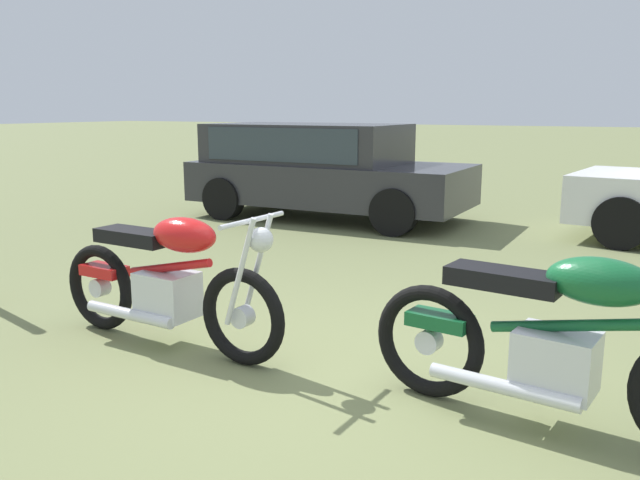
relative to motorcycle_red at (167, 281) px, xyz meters
name	(u,v)px	position (x,y,z in m)	size (l,w,h in m)	color
ground_plane	(338,383)	(1.35, 0.00, -0.48)	(120.00, 120.00, 0.00)	olive
motorcycle_red	(167,281)	(0.00, 0.00, 0.00)	(2.03, 0.64, 1.02)	black
motorcycle_green	(558,342)	(2.61, -0.01, 0.00)	(2.07, 0.64, 1.02)	black
car_charcoal	(319,163)	(-1.70, 5.41, 0.35)	(4.17, 1.91, 1.43)	#2D2D33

